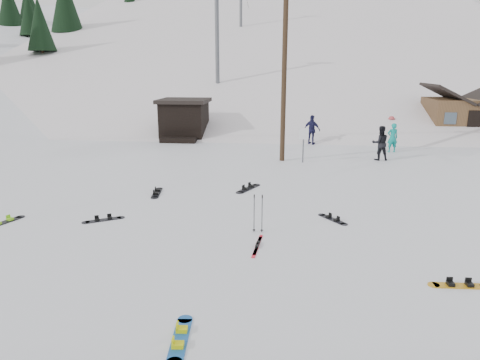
# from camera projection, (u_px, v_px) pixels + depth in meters

# --- Properties ---
(ground) EXTENTS (200.00, 200.00, 0.00)m
(ground) POSITION_uv_depth(u_px,v_px,m) (189.00, 285.00, 9.95)
(ground) COLOR white
(ground) RESTS_ON ground
(ski_slope) EXTENTS (60.00, 85.24, 65.97)m
(ski_slope) POSITION_uv_depth(u_px,v_px,m) (270.00, 180.00, 65.89)
(ski_slope) COLOR white
(ski_slope) RESTS_ON ground
(ridge_left) EXTENTS (47.54, 95.03, 58.38)m
(ridge_left) POSITION_uv_depth(u_px,v_px,m) (22.00, 179.00, 62.57)
(ridge_left) COLOR white
(ridge_left) RESTS_ON ground
(treeline_crest) EXTENTS (50.00, 6.00, 10.00)m
(treeline_crest) POSITION_uv_depth(u_px,v_px,m) (276.00, 90.00, 92.61)
(treeline_crest) COLOR black
(treeline_crest) RESTS_ON ski_slope
(utility_pole) EXTENTS (2.00, 0.26, 9.00)m
(utility_pole) POSITION_uv_depth(u_px,v_px,m) (284.00, 72.00, 22.00)
(utility_pole) COLOR #3A2819
(utility_pole) RESTS_ON ground
(trail_sign) EXTENTS (0.50, 0.09, 1.85)m
(trail_sign) POSITION_uv_depth(u_px,v_px,m) (304.00, 139.00, 22.35)
(trail_sign) COLOR #595B60
(trail_sign) RESTS_ON ground
(lift_hut) EXTENTS (3.40, 4.10, 2.75)m
(lift_hut) POSITION_uv_depth(u_px,v_px,m) (184.00, 119.00, 30.23)
(lift_hut) COLOR black
(lift_hut) RESTS_ON ground
(lift_tower_near) EXTENTS (2.20, 0.36, 8.00)m
(lift_tower_near) POSITION_uv_depth(u_px,v_px,m) (217.00, 32.00, 37.18)
(lift_tower_near) COLOR #595B60
(lift_tower_near) RESTS_ON ski_slope
(cabin) EXTENTS (5.39, 4.40, 3.77)m
(cabin) POSITION_uv_depth(u_px,v_px,m) (463.00, 116.00, 31.10)
(cabin) COLOR brown
(cabin) RESTS_ON ground
(hero_snowboard) EXTENTS (0.41, 1.59, 0.11)m
(hero_snowboard) POSITION_uv_depth(u_px,v_px,m) (180.00, 339.00, 7.93)
(hero_snowboard) COLOR #1B5CB2
(hero_snowboard) RESTS_ON ground
(hero_skis) EXTENTS (0.22, 1.61, 0.08)m
(hero_skis) POSITION_uv_depth(u_px,v_px,m) (257.00, 245.00, 12.10)
(hero_skis) COLOR red
(hero_skis) RESTS_ON ground
(ski_poles) EXTENTS (0.33, 0.09, 1.19)m
(ski_poles) POSITION_uv_depth(u_px,v_px,m) (258.00, 213.00, 13.00)
(ski_poles) COLOR black
(ski_poles) RESTS_ON ground
(board_scatter_a) EXTENTS (1.22, 0.83, 0.10)m
(board_scatter_a) POSITION_uv_depth(u_px,v_px,m) (103.00, 220.00, 14.14)
(board_scatter_a) COLOR black
(board_scatter_a) RESTS_ON ground
(board_scatter_b) EXTENTS (0.48, 1.56, 0.11)m
(board_scatter_b) POSITION_uv_depth(u_px,v_px,m) (157.00, 193.00, 17.15)
(board_scatter_b) COLOR black
(board_scatter_b) RESTS_ON ground
(board_scatter_c) EXTENTS (0.69, 1.39, 0.10)m
(board_scatter_c) POSITION_uv_depth(u_px,v_px,m) (4.00, 222.00, 13.91)
(board_scatter_c) COLOR black
(board_scatter_c) RESTS_ON ground
(board_scatter_d) EXTENTS (0.89, 1.08, 0.09)m
(board_scatter_d) POSITION_uv_depth(u_px,v_px,m) (333.00, 219.00, 14.19)
(board_scatter_d) COLOR black
(board_scatter_d) RESTS_ON ground
(board_scatter_e) EXTENTS (1.44, 0.31, 0.10)m
(board_scatter_e) POSITION_uv_depth(u_px,v_px,m) (460.00, 285.00, 9.88)
(board_scatter_e) COLOR orange
(board_scatter_e) RESTS_ON ground
(board_scatter_f) EXTENTS (0.91, 1.55, 0.12)m
(board_scatter_f) POSITION_uv_depth(u_px,v_px,m) (248.00, 188.00, 17.77)
(board_scatter_f) COLOR black
(board_scatter_f) RESTS_ON ground
(skier_teal) EXTENTS (0.68, 0.50, 1.72)m
(skier_teal) POSITION_uv_depth(u_px,v_px,m) (392.00, 138.00, 25.30)
(skier_teal) COLOR #0E9188
(skier_teal) RESTS_ON ground
(skier_dark) EXTENTS (0.98, 0.81, 1.86)m
(skier_dark) POSITION_uv_depth(u_px,v_px,m) (380.00, 143.00, 23.08)
(skier_dark) COLOR black
(skier_dark) RESTS_ON ground
(skier_pink) EXTENTS (1.05, 0.73, 1.48)m
(skier_pink) POSITION_uv_depth(u_px,v_px,m) (391.00, 126.00, 30.99)
(skier_pink) COLOR #BF4348
(skier_pink) RESTS_ON ground
(skier_navy) EXTENTS (1.21, 0.93, 1.91)m
(skier_navy) POSITION_uv_depth(u_px,v_px,m) (312.00, 130.00, 27.76)
(skier_navy) COLOR #19193E
(skier_navy) RESTS_ON ground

